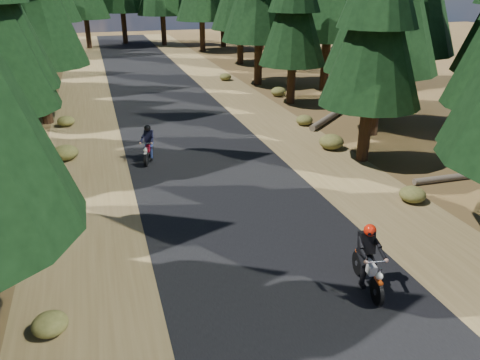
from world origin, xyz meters
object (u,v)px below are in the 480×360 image
(log_near, at_px, (335,114))
(rider_follow, at_px, (148,150))
(rider_lead, at_px, (368,269))
(log_far, at_px, (469,175))

(log_near, xyz_separation_m, rider_follow, (-10.26, -3.84, 0.33))
(rider_lead, xyz_separation_m, rider_follow, (-3.83, 9.92, -0.05))
(log_near, relative_size, log_far, 1.37)
(log_far, relative_size, rider_follow, 2.71)
(log_near, height_order, log_far, log_near)
(rider_lead, bearing_deg, log_far, -136.61)
(rider_lead, bearing_deg, log_near, -105.32)
(log_far, xyz_separation_m, rider_follow, (-10.93, 5.19, 0.37))
(log_far, bearing_deg, log_near, 95.66)
(rider_follow, bearing_deg, log_far, 172.53)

